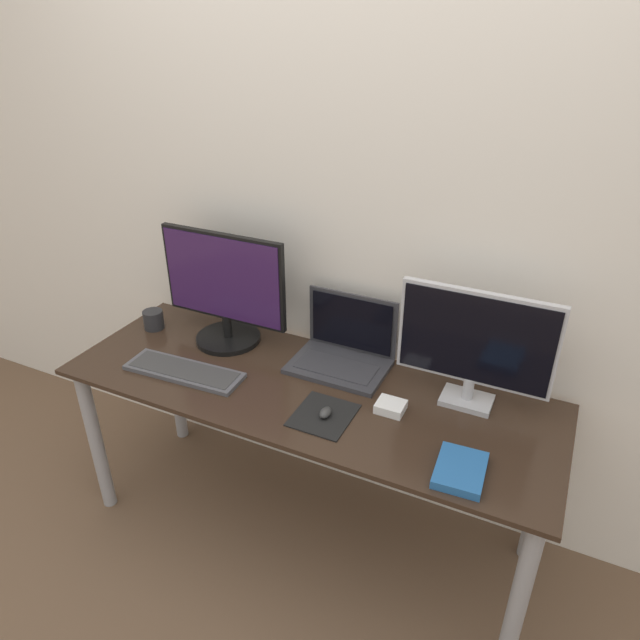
# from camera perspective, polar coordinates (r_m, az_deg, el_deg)

# --- Properties ---
(ground_plane) EXTENTS (12.00, 12.00, 0.00)m
(ground_plane) POSITION_cam_1_polar(r_m,az_deg,el_deg) (2.33, -5.09, -24.99)
(ground_plane) COLOR brown
(wall_back) EXTENTS (7.00, 0.05, 2.50)m
(wall_back) POSITION_cam_1_polar(r_m,az_deg,el_deg) (2.09, 3.02, 11.22)
(wall_back) COLOR silver
(wall_back) RESTS_ON ground_plane
(desk) EXTENTS (1.77, 0.62, 0.70)m
(desk) POSITION_cam_1_polar(r_m,az_deg,el_deg) (2.10, -1.49, -9.21)
(desk) COLOR #332319
(desk) RESTS_ON ground_plane
(monitor_left) EXTENTS (0.52, 0.26, 0.45)m
(monitor_left) POSITION_cam_1_polar(r_m,az_deg,el_deg) (2.23, -9.54, 2.97)
(monitor_left) COLOR black
(monitor_left) RESTS_ON desk
(monitor_right) EXTENTS (0.50, 0.12, 0.41)m
(monitor_right) POSITION_cam_1_polar(r_m,az_deg,el_deg) (1.89, 15.24, -2.34)
(monitor_right) COLOR #B2B2B7
(monitor_right) RESTS_ON desk
(laptop) EXTENTS (0.35, 0.25, 0.25)m
(laptop) POSITION_cam_1_polar(r_m,az_deg,el_deg) (2.13, 2.42, -2.84)
(laptop) COLOR #333338
(laptop) RESTS_ON desk
(keyboard) EXTENTS (0.46, 0.16, 0.02)m
(keyboard) POSITION_cam_1_polar(r_m,az_deg,el_deg) (2.15, -13.44, -4.99)
(keyboard) COLOR #4C4C51
(keyboard) RESTS_ON desk
(mousepad) EXTENTS (0.19, 0.21, 0.00)m
(mousepad) POSITION_cam_1_polar(r_m,az_deg,el_deg) (1.89, 0.35, -9.49)
(mousepad) COLOR black
(mousepad) RESTS_ON desk
(mouse) EXTENTS (0.03, 0.06, 0.03)m
(mouse) POSITION_cam_1_polar(r_m,az_deg,el_deg) (1.88, 0.55, -9.25)
(mouse) COLOR #333333
(mouse) RESTS_ON mousepad
(book) EXTENTS (0.15, 0.19, 0.03)m
(book) POSITION_cam_1_polar(r_m,az_deg,el_deg) (1.73, 13.85, -14.37)
(book) COLOR #235B9E
(book) RESTS_ON desk
(mug) EXTENTS (0.08, 0.08, 0.08)m
(mug) POSITION_cam_1_polar(r_m,az_deg,el_deg) (2.47, -16.31, 0.04)
(mug) COLOR #262628
(mug) RESTS_ON desk
(power_brick) EXTENTS (0.09, 0.08, 0.03)m
(power_brick) POSITION_cam_1_polar(r_m,az_deg,el_deg) (1.92, 7.08, -8.60)
(power_brick) COLOR white
(power_brick) RESTS_ON desk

